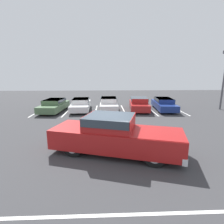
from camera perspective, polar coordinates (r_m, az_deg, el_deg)
ground_plane at (r=8.81m, az=-1.91°, el=-12.20°), size 60.00×60.00×0.00m
stall_stripe_a at (r=18.86m, az=-22.55°, el=0.35°), size 0.12×5.43×0.01m
stall_stripe_b at (r=18.08m, az=-14.18°, el=0.44°), size 0.12×5.43×0.01m
stall_stripe_c at (r=17.71m, az=-5.26°, el=0.53°), size 0.12×5.43×0.01m
stall_stripe_d at (r=17.79m, az=3.80°, el=0.61°), size 0.12×5.43×0.01m
stall_stripe_e at (r=18.30m, az=12.57°, el=0.67°), size 0.12×5.43×0.01m
stall_stripe_f at (r=19.21m, az=20.69°, el=0.72°), size 0.12×5.43×0.01m
aisle_stripe_foreground at (r=5.41m, az=4.15°, el=-30.47°), size 7.05×0.12×0.01m
pickup_truck at (r=8.17m, az=1.40°, el=-7.39°), size 6.32×3.64×1.80m
parked_sedan_a at (r=18.08m, az=-18.36°, el=2.23°), size 2.19×4.63×1.19m
parked_sedan_b at (r=17.91m, az=-10.15°, el=2.59°), size 1.90×4.58×1.18m
parked_sedan_c at (r=17.75m, az=-1.09°, el=2.80°), size 1.73×4.38×1.27m
parked_sedan_d at (r=17.84m, az=8.79°, el=2.76°), size 2.17×4.36×1.30m
parked_sedan_e at (r=18.65m, az=16.56°, el=2.66°), size 2.09×4.82×1.19m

